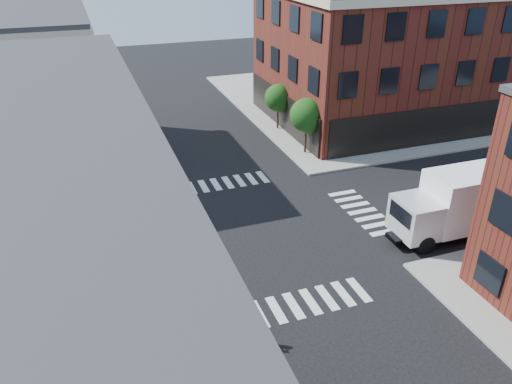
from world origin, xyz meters
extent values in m
plane|color=black|center=(0.00, 0.00, 0.00)|extent=(120.00, 120.00, 0.00)
cube|color=gray|center=(21.00, 21.00, 0.07)|extent=(30.00, 30.00, 0.15)
cube|color=#4F1F13|center=(20.50, 16.00, 6.00)|extent=(25.00, 16.00, 12.00)
cylinder|color=black|center=(7.50, 10.00, 0.89)|extent=(0.18, 0.18, 1.47)
cylinder|color=black|center=(7.50, 10.00, 1.62)|extent=(0.12, 0.12, 1.47)
sphere|color=#163D10|center=(7.50, 10.00, 3.30)|extent=(2.69, 2.69, 2.69)
sphere|color=#163D10|center=(7.75, 9.90, 2.75)|extent=(1.85, 1.85, 1.85)
cylinder|color=black|center=(7.50, 16.00, 0.81)|extent=(0.18, 0.18, 1.33)
cylinder|color=black|center=(7.50, 16.00, 1.48)|extent=(0.12, 0.12, 1.33)
sphere|color=#163D10|center=(7.50, 16.00, 3.00)|extent=(2.43, 2.43, 2.43)
sphere|color=#163D10|center=(7.75, 15.90, 2.51)|extent=(1.67, 1.67, 1.67)
cylinder|color=black|center=(-6.80, -6.80, 2.30)|extent=(0.12, 0.12, 4.60)
cylinder|color=black|center=(-6.80, -6.80, 0.30)|extent=(0.28, 0.28, 0.30)
cube|color=#053819|center=(-6.25, -6.80, 3.15)|extent=(1.10, 0.03, 0.22)
cube|color=#053819|center=(-6.80, -6.25, 3.40)|extent=(0.03, 1.10, 0.22)
imported|color=black|center=(-6.45, -6.70, 3.90)|extent=(0.22, 0.18, 1.10)
imported|color=black|center=(-6.90, -6.45, 3.90)|extent=(0.18, 0.22, 1.10)
cube|color=white|center=(11.98, -4.19, 2.28)|extent=(6.33, 2.77, 3.37)
cube|color=maroon|center=(11.97, -5.57, 2.28)|extent=(2.39, 0.06, 0.76)
cube|color=maroon|center=(11.99, -2.81, 2.28)|extent=(2.39, 0.06, 0.76)
cube|color=silver|center=(7.85, -4.16, 1.69)|extent=(2.19, 2.63, 2.18)
cube|color=black|center=(6.81, -4.15, 2.07)|extent=(0.12, 2.07, 0.98)
cube|color=black|center=(10.67, -4.18, 0.54)|extent=(8.71, 1.15, 0.27)
cylinder|color=black|center=(7.84, -5.30, 0.54)|extent=(1.09, 0.39, 1.09)
cylinder|color=black|center=(7.85, -3.02, 0.54)|extent=(1.09, 0.39, 1.09)
cylinder|color=black|center=(11.75, -5.33, 0.54)|extent=(1.09, 0.39, 1.09)
cylinder|color=black|center=(11.77, -3.05, 0.54)|extent=(1.09, 0.39, 1.09)
cylinder|color=black|center=(14.38, -3.07, 0.54)|extent=(1.09, 0.39, 1.09)
cube|color=#D34109|center=(-5.70, -5.70, 0.02)|extent=(0.48, 0.48, 0.04)
cone|color=#D34109|center=(-5.70, -5.70, 0.37)|extent=(0.46, 0.46, 0.74)
cylinder|color=white|center=(-5.70, -5.70, 0.48)|extent=(0.29, 0.29, 0.08)
camera|label=1|loc=(-8.99, -24.15, 16.02)|focal=35.00mm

